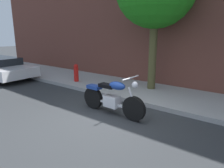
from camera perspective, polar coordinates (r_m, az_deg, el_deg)
ground_plane at (r=5.73m, az=-1.81°, el=-9.41°), size 60.00×60.00×0.00m
sidewalk at (r=7.85m, az=10.91°, el=-2.52°), size 23.84×2.51×0.14m
motorcycle at (r=5.88m, az=0.02°, el=-3.86°), size 2.13×0.70×1.16m
fire_hydrant at (r=9.35m, az=-9.73°, el=2.65°), size 0.20×0.20×0.91m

